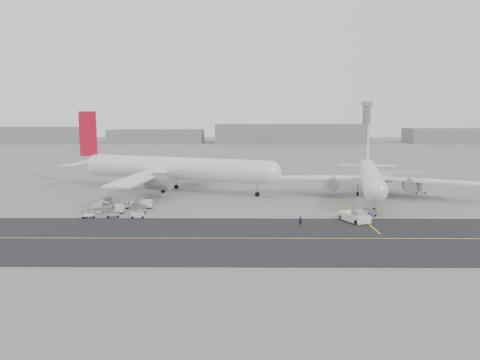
{
  "coord_description": "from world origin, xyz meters",
  "views": [
    {
      "loc": [
        5.72,
        -95.62,
        20.88
      ],
      "look_at": [
        4.98,
        12.0,
        5.89
      ],
      "focal_mm": 35.0,
      "sensor_mm": 36.0,
      "label": 1
    }
  ],
  "objects_px": {
    "jet_bridge": "(394,178)",
    "pushback_tug": "(355,217)",
    "airliner_a": "(171,168)",
    "ground_crew_a": "(300,221)",
    "control_tower": "(366,121)",
    "airliner_b": "(370,177)"
  },
  "relations": [
    {
      "from": "control_tower",
      "to": "jet_bridge",
      "type": "bearing_deg",
      "value": -102.82
    },
    {
      "from": "control_tower",
      "to": "airliner_b",
      "type": "height_order",
      "value": "control_tower"
    },
    {
      "from": "jet_bridge",
      "to": "pushback_tug",
      "type": "bearing_deg",
      "value": -120.01
    },
    {
      "from": "control_tower",
      "to": "airliner_b",
      "type": "distance_m",
      "value": 249.46
    },
    {
      "from": "jet_bridge",
      "to": "ground_crew_a",
      "type": "bearing_deg",
      "value": -129.97
    },
    {
      "from": "pushback_tug",
      "to": "ground_crew_a",
      "type": "bearing_deg",
      "value": 172.82
    },
    {
      "from": "airliner_b",
      "to": "pushback_tug",
      "type": "height_order",
      "value": "airliner_b"
    },
    {
      "from": "airliner_a",
      "to": "jet_bridge",
      "type": "xyz_separation_m",
      "value": [
        60.53,
        -3.82,
        -2.06
      ]
    },
    {
      "from": "jet_bridge",
      "to": "ground_crew_a",
      "type": "xyz_separation_m",
      "value": [
        -29.56,
        -37.08,
        -3.37
      ]
    },
    {
      "from": "airliner_b",
      "to": "jet_bridge",
      "type": "relative_size",
      "value": 3.2
    },
    {
      "from": "airliner_a",
      "to": "ground_crew_a",
      "type": "distance_m",
      "value": 51.58
    },
    {
      "from": "airliner_b",
      "to": "pushback_tug",
      "type": "xyz_separation_m",
      "value": [
        -10.66,
        -28.73,
        -4.2
      ]
    },
    {
      "from": "pushback_tug",
      "to": "jet_bridge",
      "type": "bearing_deg",
      "value": 37.9
    },
    {
      "from": "airliner_a",
      "to": "control_tower",
      "type": "bearing_deg",
      "value": -5.64
    },
    {
      "from": "ground_crew_a",
      "to": "pushback_tug",
      "type": "bearing_deg",
      "value": 16.33
    },
    {
      "from": "airliner_a",
      "to": "ground_crew_a",
      "type": "xyz_separation_m",
      "value": [
        30.96,
        -40.89,
        -5.42
      ]
    },
    {
      "from": "airliner_a",
      "to": "jet_bridge",
      "type": "distance_m",
      "value": 60.68
    },
    {
      "from": "control_tower",
      "to": "pushback_tug",
      "type": "bearing_deg",
      "value": -104.96
    },
    {
      "from": "control_tower",
      "to": "jet_bridge",
      "type": "distance_m",
      "value": 242.74
    },
    {
      "from": "pushback_tug",
      "to": "ground_crew_a",
      "type": "height_order",
      "value": "pushback_tug"
    },
    {
      "from": "control_tower",
      "to": "ground_crew_a",
      "type": "height_order",
      "value": "control_tower"
    },
    {
      "from": "airliner_a",
      "to": "pushback_tug",
      "type": "distance_m",
      "value": 56.71
    }
  ]
}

